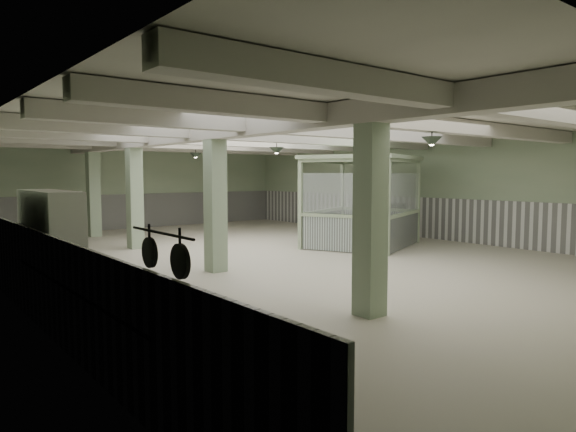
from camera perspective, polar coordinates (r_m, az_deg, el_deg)
floor at (r=14.88m, az=-1.63°, el=-4.46°), size 20.00×20.00×0.00m
ceiling at (r=14.74m, az=-1.66°, el=9.50°), size 14.00×20.00×0.02m
wall_back at (r=23.47m, az=-16.49°, el=3.11°), size 14.00×0.02×3.60m
wall_right at (r=19.71m, az=14.87°, el=2.89°), size 0.02×20.00×3.60m
wainscot_left at (r=12.00m, az=-29.39°, el=-3.64°), size 0.05×19.90×1.50m
wainscot_right at (r=19.75m, az=14.76°, el=-0.16°), size 0.05×19.90×1.50m
wainscot_back at (r=23.50m, az=-16.41°, el=0.55°), size 13.90×0.05×1.50m
girder at (r=13.38m, az=-10.36°, el=8.97°), size 0.45×19.90×0.40m
beam_a at (r=9.85m, az=26.04°, el=10.39°), size 13.90×0.35×0.32m
beam_b at (r=11.16m, az=14.20°, el=9.99°), size 13.90×0.35×0.32m
beam_c at (r=12.82m, az=5.15°, el=9.40°), size 13.90×0.35×0.32m
beam_d at (r=14.73m, az=-1.66°, el=8.80°), size 13.90×0.35×0.32m
beam_e at (r=16.79m, az=-6.84°, el=8.26°), size 13.90×0.35×0.32m
beam_f at (r=18.96m, az=-10.86°, el=7.79°), size 13.90×0.35×0.32m
beam_g at (r=21.20m, az=-14.03°, el=7.40°), size 13.90×0.35×0.32m
column_a at (r=8.56m, az=9.16°, el=0.87°), size 0.42×0.42×3.60m
column_b at (r=12.48m, az=-8.08°, el=2.06°), size 0.42×0.42×3.60m
column_c at (r=16.98m, az=-16.69°, el=2.59°), size 0.42×0.42×3.60m
column_d at (r=20.74m, az=-20.82°, el=2.82°), size 0.42×0.42×3.60m
hook_rail at (r=4.59m, az=-13.95°, el=-1.84°), size 0.02×1.20×0.02m
pendant_front at (r=11.53m, az=15.68°, el=7.93°), size 0.44×0.44×0.22m
pendant_mid at (r=15.41m, az=-1.28°, el=7.24°), size 0.44×0.44×0.22m
pendant_back at (r=19.62m, az=-10.22°, el=6.61°), size 0.44×0.44×0.22m
prep_counter at (r=7.52m, az=-19.94°, el=-10.23°), size 0.93×5.34×0.91m
pitcher_near at (r=7.05m, az=-17.60°, el=-6.38°), size 0.24×0.26×0.27m
pitcher_far at (r=5.58m, az=-14.38°, el=-9.31°), size 0.23×0.25×0.25m
veg_colander at (r=5.37m, az=-12.67°, el=-10.15°), size 0.45×0.45×0.19m
orange_bowl at (r=8.69m, az=-23.09°, el=-5.10°), size 0.28×0.28×0.08m
skillet_near at (r=4.41m, az=-11.89°, el=-4.95°), size 0.04×0.30×0.30m
skillet_far at (r=4.96m, az=-15.12°, el=-3.94°), size 0.04×0.29×0.29m
walkin_cooler at (r=9.41m, az=-24.68°, el=-4.12°), size 0.96×2.16×1.98m
guard_booth at (r=17.02m, az=8.25°, el=3.25°), size 4.55×4.25×2.95m
filing_cabinet at (r=18.77m, az=11.86°, el=-0.62°), size 0.61×0.72×1.32m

